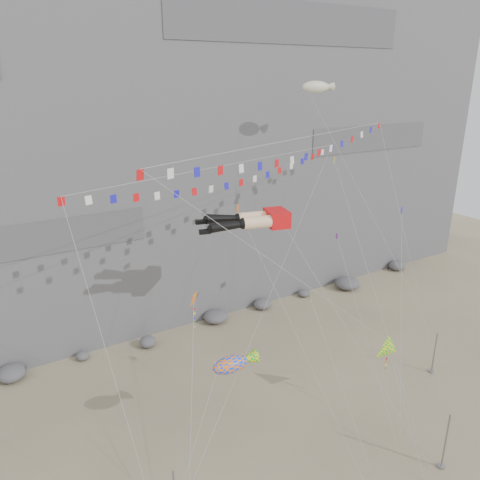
{
  "coord_description": "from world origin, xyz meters",
  "views": [
    {
      "loc": [
        -20.63,
        -22.67,
        24.9
      ],
      "look_at": [
        -1.72,
        9.0,
        12.03
      ],
      "focal_mm": 35.0,
      "sensor_mm": 36.0,
      "label": 1
    }
  ],
  "objects": [
    {
      "name": "small_kite_e",
      "position": [
        10.79,
        3.09,
        13.98
      ],
      "size": [
        7.98,
        8.89,
        17.92
      ],
      "color": "#1A16C2",
      "rests_on": "ground"
    },
    {
      "name": "talus_boulders",
      "position": [
        0.0,
        17.0,
        0.6
      ],
      "size": [
        60.0,
        3.0,
        1.2
      ],
      "primitive_type": null,
      "color": "#5B5B60",
      "rests_on": "ground"
    },
    {
      "name": "cliff",
      "position": [
        0.0,
        32.0,
        25.0
      ],
      "size": [
        80.0,
        28.0,
        50.0
      ],
      "primitive_type": "cube",
      "color": "slate",
      "rests_on": "ground"
    },
    {
      "name": "blimp_windsock",
      "position": [
        8.33,
        12.3,
        23.99
      ],
      "size": [
        7.61,
        15.23,
        28.44
      ],
      "color": "beige",
      "rests_on": "ground"
    },
    {
      "name": "flag_banner_lower",
      "position": [
        0.9,
        4.79,
        20.67
      ],
      "size": [
        28.4,
        12.18,
        24.39
      ],
      "color": "red",
      "rests_on": "ground"
    },
    {
      "name": "anchor_pole_right",
      "position": [
        12.29,
        -0.94,
        1.99
      ],
      "size": [
        0.12,
        0.12,
        3.97
      ],
      "primitive_type": "cylinder",
      "color": "slate",
      "rests_on": "ground"
    },
    {
      "name": "delta_kite",
      "position": [
        4.47,
        -2.31,
        5.63
      ],
      "size": [
        3.95,
        6.77,
        8.92
      ],
      "color": "#FCEC0C",
      "rests_on": "ground"
    },
    {
      "name": "small_kite_c",
      "position": [
        -0.93,
        0.54,
        10.03
      ],
      "size": [
        1.05,
        7.89,
        12.51
      ],
      "color": "#179517",
      "rests_on": "ground"
    },
    {
      "name": "small_kite_b",
      "position": [
        5.98,
        5.46,
        11.61
      ],
      "size": [
        3.83,
        11.74,
        16.66
      ],
      "color": "purple",
      "rests_on": "ground"
    },
    {
      "name": "ground",
      "position": [
        0.0,
        0.0,
        0.0
      ],
      "size": [
        120.0,
        120.0,
        0.0
      ],
      "primitive_type": "plane",
      "color": "gray",
      "rests_on": "ground"
    },
    {
      "name": "small_kite_a",
      "position": [
        -2.5,
        7.76,
        14.85
      ],
      "size": [
        1.38,
        15.78,
        21.34
      ],
      "color": "orange",
      "rests_on": "ground"
    },
    {
      "name": "flag_banner_upper",
      "position": [
        -2.03,
        9.43,
        18.38
      ],
      "size": [
        28.13,
        18.17,
        26.13
      ],
      "color": "red",
      "rests_on": "ground"
    },
    {
      "name": "small_kite_d",
      "position": [
        6.61,
        7.11,
        17.91
      ],
      "size": [
        3.44,
        14.74,
        23.13
      ],
      "color": "#FFF315",
      "rests_on": "ground"
    },
    {
      "name": "fish_windsock",
      "position": [
        -7.81,
        0.05,
        7.17
      ],
      "size": [
        8.4,
        4.51,
        10.34
      ],
      "color": "orange",
      "rests_on": "ground"
    },
    {
      "name": "harlequin_kite",
      "position": [
        -9.25,
        2.17,
        11.35
      ],
      "size": [
        4.72,
        7.23,
        13.51
      ],
      "color": "red",
      "rests_on": "ground"
    },
    {
      "name": "anchor_pole_center",
      "position": [
        3.73,
        -8.4,
        2.17
      ],
      "size": [
        0.12,
        0.12,
        4.33
      ],
      "primitive_type": "cylinder",
      "color": "slate",
      "rests_on": "ground"
    },
    {
      "name": "legs_kite",
      "position": [
        -1.72,
        7.0,
        14.28
      ],
      "size": [
        9.43,
        17.02,
        20.58
      ],
      "rotation": [
        0.0,
        0.0,
        -0.24
      ],
      "color": "red",
      "rests_on": "ground"
    }
  ]
}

